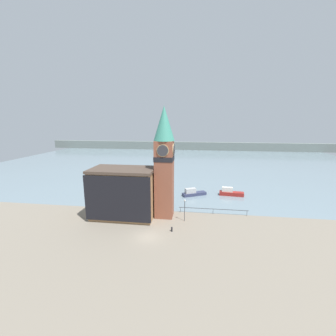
# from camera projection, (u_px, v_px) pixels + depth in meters

# --- Properties ---
(ground_plane) EXTENTS (160.00, 160.00, 0.00)m
(ground_plane) POSITION_uv_depth(u_px,v_px,m) (148.00, 237.00, 36.10)
(ground_plane) COLOR gray
(water) EXTENTS (160.00, 120.00, 0.00)m
(water) POSITION_uv_depth(u_px,v_px,m) (182.00, 161.00, 104.73)
(water) COLOR gray
(water) RESTS_ON ground_plane
(far_shoreline) EXTENTS (180.00, 3.00, 5.00)m
(far_shoreline) POSITION_uv_depth(u_px,v_px,m) (187.00, 146.00, 142.97)
(far_shoreline) COLOR slate
(far_shoreline) RESTS_ON water
(pier_railing) EXTENTS (13.65, 0.08, 1.09)m
(pier_railing) POSITION_uv_depth(u_px,v_px,m) (213.00, 209.00, 44.68)
(pier_railing) COLOR #333338
(pier_railing) RESTS_ON ground_plane
(clock_tower) EXTENTS (3.85, 3.85, 20.94)m
(clock_tower) POSITION_uv_depth(u_px,v_px,m) (164.00, 160.00, 41.74)
(clock_tower) COLOR brown
(clock_tower) RESTS_ON ground_plane
(pier_building) EXTENTS (12.11, 7.09, 9.53)m
(pier_building) POSITION_uv_depth(u_px,v_px,m) (123.00, 193.00, 42.81)
(pier_building) COLOR #9E754C
(pier_building) RESTS_ON ground_plane
(boat_near) EXTENTS (6.10, 4.22, 1.94)m
(boat_near) POSITION_uv_depth(u_px,v_px,m) (193.00, 193.00, 55.75)
(boat_near) COLOR #333856
(boat_near) RESTS_ON water
(boat_far) EXTENTS (5.97, 2.12, 2.06)m
(boat_far) POSITION_uv_depth(u_px,v_px,m) (230.00, 192.00, 55.87)
(boat_far) COLOR maroon
(boat_far) RESTS_ON water
(mooring_bollard_near) EXTENTS (0.28, 0.28, 0.84)m
(mooring_bollard_near) POSITION_uv_depth(u_px,v_px,m) (172.00, 229.00, 37.72)
(mooring_bollard_near) COLOR black
(mooring_bollard_near) RESTS_ON ground_plane
(lamp_post) EXTENTS (0.32, 0.32, 4.20)m
(lamp_post) POSITION_uv_depth(u_px,v_px,m) (185.00, 206.00, 41.15)
(lamp_post) COLOR #2D2D33
(lamp_post) RESTS_ON ground_plane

